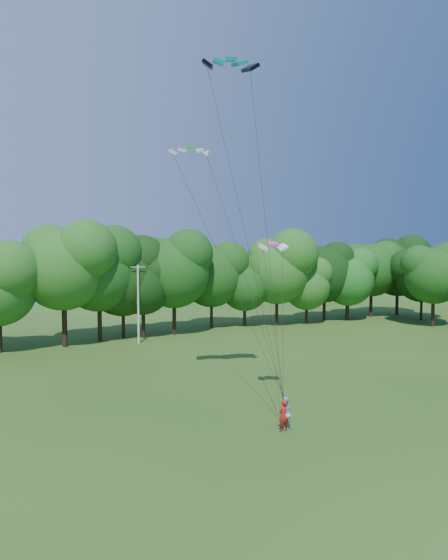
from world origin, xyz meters
name	(u,v)px	position (x,y,z in m)	size (l,w,h in m)	color
ground	(340,485)	(0.00, 0.00, 0.00)	(160.00, 160.00, 0.00)	#284E15
utility_pole	(138,304)	(1.08, 32.94, 4.46)	(1.73, 0.34, 8.71)	silver
kite_flyer_left	(283,416)	(1.18, 5.80, 0.89)	(0.65, 0.43, 1.77)	#AC2016
kite_flyer_right	(285,413)	(1.42, 6.02, 0.92)	(0.89, 0.69, 1.83)	#A7CDE7
kite_teal	(229,59)	(-0.31, 9.42, 21.23)	(3.46, 2.30, 0.68)	#059892
kite_green	(190,148)	(-1.25, 13.03, 16.81)	(3.02, 2.05, 0.49)	#1ECC21
kite_pink	(273,244)	(2.20, 8.47, 10.46)	(1.92, 1.40, 0.36)	#FF46B3
tree_back_center	(123,264)	(0.56, 37.38, 8.75)	(9.63, 9.63, 14.01)	#321E13
tree_back_east	(348,270)	(33.92, 35.24, 7.53)	(8.30, 8.30, 12.07)	#372516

